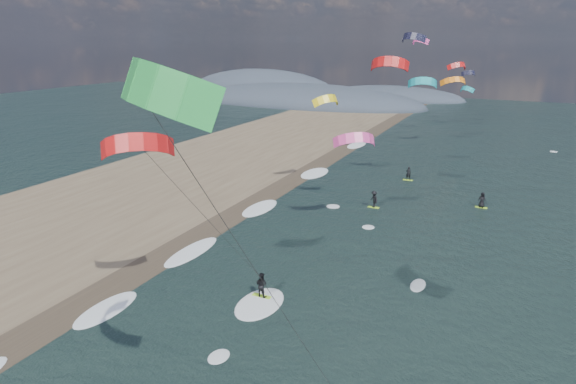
% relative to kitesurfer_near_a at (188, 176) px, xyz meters
% --- Properties ---
extents(sand_strip, '(26.00, 240.00, 0.00)m').
position_rel_kitesurfer_near_a_xyz_m(sand_strip, '(-26.42, 11.62, -11.86)').
color(sand_strip, brown).
rests_on(sand_strip, ground).
extents(wet_sand_strip, '(3.00, 240.00, 0.00)m').
position_rel_kitesurfer_near_a_xyz_m(wet_sand_strip, '(-14.42, 11.62, -11.86)').
color(wet_sand_strip, '#382D23').
rests_on(wet_sand_strip, ground).
extents(coastal_hills, '(80.00, 41.00, 15.00)m').
position_rel_kitesurfer_near_a_xyz_m(coastal_hills, '(-47.26, 109.48, -11.86)').
color(coastal_hills, '#3D4756').
rests_on(coastal_hills, ground).
extents(kitesurfer_near_a, '(7.91, 9.38, 15.56)m').
position_rel_kitesurfer_near_a_xyz_m(kitesurfer_near_a, '(0.00, 0.00, 0.00)').
color(kitesurfer_near_a, '#ACEF2A').
rests_on(kitesurfer_near_a, ground).
extents(kitesurfer_near_b, '(6.96, 9.05, 11.97)m').
position_rel_kitesurfer_near_a_xyz_m(kitesurfer_near_b, '(-7.29, 8.77, -4.44)').
color(kitesurfer_near_b, '#ACEF2A').
rests_on(kitesurfer_near_b, ground).
extents(far_kitesurfers, '(10.55, 11.77, 1.68)m').
position_rel_kitesurfer_near_a_xyz_m(far_kitesurfers, '(-0.57, 35.74, -11.05)').
color(far_kitesurfers, '#ACEF2A').
rests_on(far_kitesurfers, ground).
extents(bg_kite_field, '(11.98, 66.62, 10.14)m').
position_rel_kitesurfer_near_a_xyz_m(bg_kite_field, '(-3.18, 55.44, -0.49)').
color(bg_kite_field, yellow).
rests_on(bg_kite_field, ground).
extents(shoreline_surf, '(2.40, 79.40, 0.11)m').
position_rel_kitesurfer_near_a_xyz_m(shoreline_surf, '(-13.22, 16.37, -11.86)').
color(shoreline_surf, white).
rests_on(shoreline_surf, ground).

